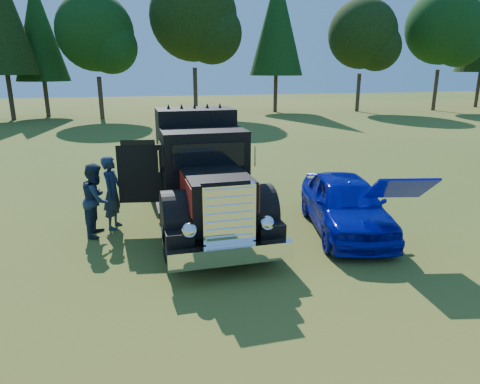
% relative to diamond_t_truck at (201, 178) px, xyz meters
% --- Properties ---
extents(ground, '(120.00, 120.00, 0.00)m').
position_rel_diamond_t_truck_xyz_m(ground, '(0.26, -2.36, -1.28)').
color(ground, '#2E5418').
rests_on(ground, ground).
extents(treeline, '(72.10, 24.18, 13.84)m').
position_rel_diamond_t_truck_xyz_m(treeline, '(-3.44, 25.44, 6.44)').
color(treeline, '#2D2116').
rests_on(treeline, ground).
extents(diamond_t_truck, '(3.37, 7.16, 3.00)m').
position_rel_diamond_t_truck_xyz_m(diamond_t_truck, '(0.00, 0.00, 0.00)').
color(diamond_t_truck, black).
rests_on(diamond_t_truck, ground).
extents(hotrod_coupe, '(2.59, 4.54, 1.89)m').
position_rel_diamond_t_truck_xyz_m(hotrod_coupe, '(3.45, -1.42, -0.55)').
color(hotrod_coupe, '#0817B2').
rests_on(hotrod_coupe, ground).
extents(spectator_near, '(0.67, 0.81, 1.91)m').
position_rel_diamond_t_truck_xyz_m(spectator_near, '(-2.28, 0.32, -0.32)').
color(spectator_near, navy).
rests_on(spectator_near, ground).
extents(spectator_far, '(0.84, 1.00, 1.82)m').
position_rel_diamond_t_truck_xyz_m(spectator_far, '(-2.65, -0.05, -0.37)').
color(spectator_far, '#212B4D').
rests_on(spectator_far, ground).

